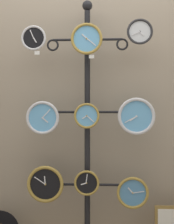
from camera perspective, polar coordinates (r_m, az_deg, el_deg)
name	(u,v)px	position (r m, az deg, el deg)	size (l,w,h in m)	color
shop_wall	(88,84)	(2.70, 0.23, 5.13)	(4.40, 0.04, 2.80)	gray
display_stand	(87,163)	(2.56, 0.06, -9.28)	(0.78, 0.40, 2.06)	black
clock_top_left	(34,38)	(2.56, -9.71, 13.17)	(0.20, 0.04, 0.20)	black
clock_top_center	(87,39)	(2.49, 0.04, 13.22)	(0.25, 0.04, 0.25)	#60A8DB
clock_top_right	(140,32)	(2.54, 9.63, 14.26)	(0.20, 0.04, 0.20)	silver
clock_middle_left	(43,118)	(2.48, -8.11, -1.06)	(0.26, 0.04, 0.26)	#60A8DB
clock_middle_center	(87,116)	(2.44, 0.04, -0.70)	(0.20, 0.04, 0.20)	#60A8DB
clock_middle_right	(136,116)	(2.45, 9.02, -0.79)	(0.29, 0.04, 0.29)	#60A8DB
clock_bottom_left	(45,184)	(2.55, -7.63, -12.93)	(0.29, 0.04, 0.29)	black
clock_bottom_center	(86,183)	(2.49, -0.15, -12.83)	(0.20, 0.04, 0.20)	black
clock_bottom_right	(133,193)	(2.53, 8.36, -14.40)	(0.25, 0.04, 0.25)	#4C84B2
price_tag_upper	(37,53)	(2.53, -9.12, 10.64)	(0.04, 0.00, 0.03)	white
price_tag_mid	(92,57)	(2.46, 0.84, 10.10)	(0.04, 0.00, 0.03)	white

